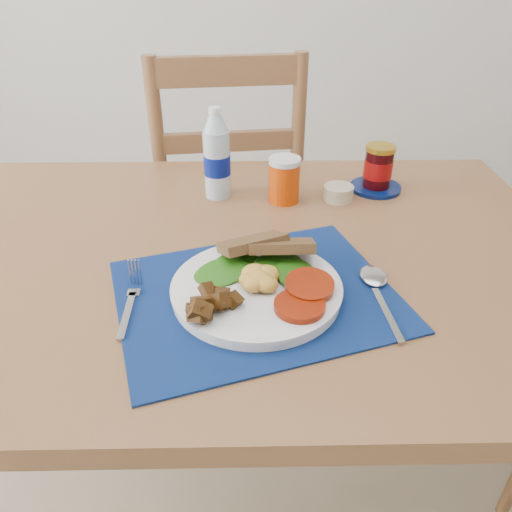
{
  "coord_description": "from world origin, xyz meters",
  "views": [
    {
      "loc": [
        0.06,
        -0.63,
        1.25
      ],
      "look_at": [
        0.08,
        0.08,
        0.8
      ],
      "focal_mm": 35.0,
      "sensor_mm": 36.0,
      "label": 1
    }
  ],
  "objects": [
    {
      "name": "spoon",
      "position": [
        0.28,
        0.06,
        0.76
      ],
      "size": [
        0.05,
        0.2,
        0.01
      ],
      "rotation": [
        0.0,
        0.0,
        0.08
      ],
      "color": "#B2B5BA",
      "rests_on": "placemat"
    },
    {
      "name": "jam_on_saucer",
      "position": [
        0.37,
        0.46,
        0.8
      ],
      "size": [
        0.12,
        0.12,
        0.11
      ],
      "color": "#04134B",
      "rests_on": "table"
    },
    {
      "name": "water_bottle",
      "position": [
        -0.0,
        0.44,
        0.84
      ],
      "size": [
        0.06,
        0.06,
        0.21
      ],
      "color": "#ADBFCC",
      "rests_on": "table"
    },
    {
      "name": "chair_far",
      "position": [
        -0.0,
        0.86,
        0.61
      ],
      "size": [
        0.5,
        0.48,
        1.23
      ],
      "rotation": [
        0.0,
        0.0,
        3.25
      ],
      "color": "brown",
      "rests_on": "ground"
    },
    {
      "name": "fork",
      "position": [
        -0.13,
        0.03,
        0.76
      ],
      "size": [
        0.02,
        0.16,
        0.0
      ],
      "rotation": [
        0.0,
        0.0,
        0.02
      ],
      "color": "#B2B5BA",
      "rests_on": "placemat"
    },
    {
      "name": "placemat",
      "position": [
        0.08,
        0.04,
        0.75
      ],
      "size": [
        0.54,
        0.47,
        0.0
      ],
      "primitive_type": "cube",
      "rotation": [
        0.0,
        0.0,
        0.3
      ],
      "color": "#040F31",
      "rests_on": "table"
    },
    {
      "name": "ramekin",
      "position": [
        0.27,
        0.41,
        0.77
      ],
      "size": [
        0.07,
        0.07,
        0.03
      ],
      "primitive_type": "cylinder",
      "color": "tan",
      "rests_on": "table"
    },
    {
      "name": "breakfast_plate",
      "position": [
        0.07,
        0.04,
        0.77
      ],
      "size": [
        0.28,
        0.28,
        0.07
      ],
      "rotation": [
        0.0,
        0.0,
        0.26
      ],
      "color": "silver",
      "rests_on": "placemat"
    },
    {
      "name": "juice_glass",
      "position": [
        0.15,
        0.41,
        0.8
      ],
      "size": [
        0.07,
        0.07,
        0.1
      ],
      "primitive_type": "cylinder",
      "color": "#C43A05",
      "rests_on": "table"
    },
    {
      "name": "table",
      "position": [
        0.0,
        0.2,
        0.67
      ],
      "size": [
        1.4,
        0.9,
        0.75
      ],
      "color": "brown",
      "rests_on": "ground"
    }
  ]
}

